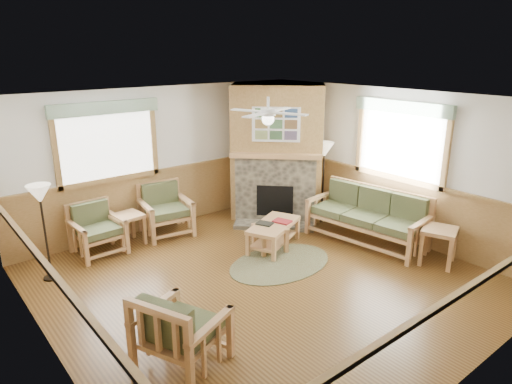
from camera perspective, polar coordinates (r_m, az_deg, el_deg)
floor at (r=7.06m, az=1.08°, el=-10.95°), size 6.00×6.00×0.01m
ceiling at (r=6.24m, az=1.22°, el=11.44°), size 6.00×6.00×0.01m
wall_back at (r=8.94m, az=-11.38°, el=4.19°), size 6.00×0.02×2.70m
wall_front at (r=4.81m, az=25.17°, el=-8.99°), size 6.00×0.02×2.70m
wall_left at (r=5.24m, az=-24.98°, el=-6.79°), size 0.02×6.00×2.70m
wall_right at (r=8.70m, az=16.46°, el=3.44°), size 0.02×6.00×2.70m
wainscot at (r=6.81m, az=1.11°, el=-6.85°), size 6.00×6.00×1.10m
fireplace at (r=9.32m, az=2.66°, el=5.05°), size 3.11×3.11×2.70m
window_back at (r=8.27m, az=-18.59°, el=10.87°), size 1.90×0.16×1.50m
window_right at (r=8.36m, az=18.14°, el=10.98°), size 0.16×1.90×1.50m
ceiling_fan at (r=6.66m, az=1.53°, el=11.49°), size 1.59×1.59×0.36m
sofa at (r=8.40m, az=13.66°, el=-3.03°), size 2.19×1.13×0.96m
armchair_back_left at (r=8.19m, az=-19.20°, el=-4.45°), size 0.80×0.80×0.86m
armchair_back_right at (r=8.68m, az=-11.22°, el=-2.24°), size 0.96×0.96×0.95m
armchair_left at (r=5.21m, az=-9.23°, el=-16.52°), size 1.08×1.08×0.93m
coffee_table at (r=8.04m, az=2.22°, el=-5.42°), size 1.26×0.98×0.45m
end_table_chairs at (r=8.45m, az=-15.74°, el=-4.53°), size 0.54×0.53×0.57m
end_table_sofa at (r=8.00m, az=21.78°, el=-6.28°), size 0.69×0.68×0.61m
footstool at (r=7.94m, az=1.79°, el=-5.78°), size 0.63×0.63×0.44m
braided_rug at (r=7.55m, az=3.04°, el=-8.87°), size 1.93×1.93×0.01m
floor_lamp_left at (r=7.46m, az=-24.86°, el=-4.66°), size 0.39×0.39×1.50m
floor_lamp_right at (r=9.22m, az=8.38°, el=1.28°), size 0.48×0.48×1.62m
book_red at (r=8.01m, az=3.29°, el=-3.58°), size 0.30×0.35×0.03m
book_dark at (r=7.91m, az=1.09°, el=-3.87°), size 0.30×0.33×0.03m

